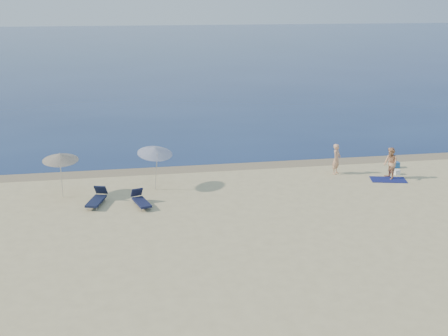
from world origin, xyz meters
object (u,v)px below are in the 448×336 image
Objects in this scene: blue_cooler at (395,165)px; umbrella_near at (155,151)px; person_right at (390,163)px; person_left at (336,159)px.

blue_cooler is 0.20× the size of umbrella_near.
umbrella_near is (-12.73, 0.67, 1.14)m from person_right.
person_left reaches higher than blue_cooler.
blue_cooler is 14.16m from umbrella_near.
person_left is at bearing -170.67° from blue_cooler.
person_left is 3.62× the size of blue_cooler.
person_right reaches higher than blue_cooler.
blue_cooler is at bearing -40.53° from person_left.
person_left is 2.92m from person_right.
person_right is 3.68× the size of blue_cooler.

